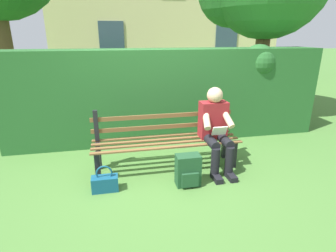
{
  "coord_description": "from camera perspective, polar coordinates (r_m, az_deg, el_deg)",
  "views": [
    {
      "loc": [
        0.69,
        3.44,
        1.84
      ],
      "look_at": [
        0.0,
        0.1,
        0.67
      ],
      "focal_mm": 28.83,
      "sensor_mm": 36.0,
      "label": 1
    }
  ],
  "objects": [
    {
      "name": "hedge_backdrop",
      "position": [
        4.89,
        0.28,
        7.01
      ],
      "size": [
        5.54,
        0.76,
        1.67
      ],
      "color": "#265B28",
      "rests_on": "ground"
    },
    {
      "name": "backpack",
      "position": [
        3.47,
        4.25,
        -9.35
      ],
      "size": [
        0.31,
        0.26,
        0.41
      ],
      "color": "#1E4728",
      "rests_on": "ground"
    },
    {
      "name": "person_seated",
      "position": [
        3.82,
        10.05,
        -0.3
      ],
      "size": [
        0.44,
        0.73,
        1.15
      ],
      "color": "maroon",
      "rests_on": "ground"
    },
    {
      "name": "park_bench",
      "position": [
        3.84,
        -0.5,
        -2.8
      ],
      "size": [
        2.06,
        0.5,
        0.86
      ],
      "color": "black",
      "rests_on": "ground"
    },
    {
      "name": "building_facade",
      "position": [
        12.25,
        -0.86,
        24.36
      ],
      "size": [
        8.91,
        2.94,
        6.04
      ],
      "color": "beige",
      "rests_on": "ground"
    },
    {
      "name": "handbag",
      "position": [
        3.47,
        -13.19,
        -11.62
      ],
      "size": [
        0.32,
        0.15,
        0.34
      ],
      "color": "navy",
      "rests_on": "ground"
    },
    {
      "name": "ground",
      "position": [
        3.96,
        -0.3,
        -8.8
      ],
      "size": [
        60.0,
        60.0,
        0.0
      ],
      "primitive_type": "plane",
      "color": "#477533"
    }
  ]
}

